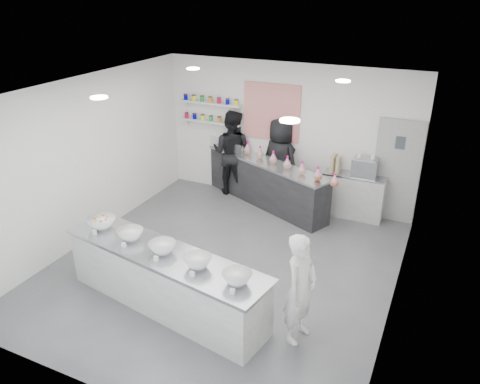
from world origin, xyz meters
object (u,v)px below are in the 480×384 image
object	(u,v)px
back_bar	(266,183)
espresso_machine	(365,168)
staff_right	(280,161)
espresso_ledge	(353,196)
prep_counter	(165,280)
staff_left	(232,153)
woman_prep	(300,289)

from	to	relation	value
back_bar	espresso_machine	world-z (taller)	espresso_machine
staff_right	espresso_ledge	bearing A→B (deg)	-162.80
espresso_machine	prep_counter	bearing A→B (deg)	-116.37
back_bar	espresso_machine	bearing A→B (deg)	29.28
back_bar	espresso_machine	distance (m)	2.11
back_bar	staff_right	distance (m)	0.55
back_bar	staff_left	bearing A→B (deg)	-170.85
staff_left	staff_right	distance (m)	1.14
espresso_ledge	woman_prep	bearing A→B (deg)	-87.88
espresso_ledge	staff_right	bearing A→B (deg)	177.54
espresso_machine	woman_prep	bearing A→B (deg)	-90.44
espresso_machine	woman_prep	size ratio (longest dim) A/B	0.31
espresso_machine	staff_right	bearing A→B (deg)	177.78
staff_right	prep_counter	bearing A→B (deg)	106.57
back_bar	woman_prep	size ratio (longest dim) A/B	2.02
prep_counter	staff_left	world-z (taller)	staff_left
espresso_ledge	woman_prep	size ratio (longest dim) A/B	0.79
prep_counter	woman_prep	world-z (taller)	woman_prep
back_bar	espresso_ledge	world-z (taller)	back_bar
espresso_machine	staff_right	distance (m)	1.81
staff_left	staff_right	xyz separation A→B (m)	(1.14, 0.00, -0.02)
staff_right	back_bar	bearing A→B (deg)	69.54
woman_prep	prep_counter	bearing A→B (deg)	106.54
espresso_ledge	espresso_machine	distance (m)	0.67
woman_prep	back_bar	bearing A→B (deg)	39.27
woman_prep	staff_left	size ratio (longest dim) A/B	0.82
prep_counter	staff_right	world-z (taller)	staff_right
back_bar	woman_prep	distance (m)	4.24
prep_counter	espresso_machine	world-z (taller)	espresso_machine
prep_counter	espresso_ledge	world-z (taller)	prep_counter
prep_counter	woman_prep	xyz separation A→B (m)	(2.00, 0.19, 0.33)
espresso_ledge	woman_prep	xyz separation A→B (m)	(0.14, -3.91, 0.33)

